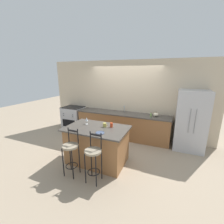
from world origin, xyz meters
The scene contains 15 objects.
ground_plane centered at (0.00, 0.00, 0.00)m, with size 18.00×18.00×0.00m, color tan.
wall_back centered at (0.00, 0.70, 1.35)m, with size 6.00×0.07×2.70m.
back_counter centered at (0.00, 0.38, 0.45)m, with size 3.30×0.68×0.90m.
sink_faucet centered at (0.00, 0.58, 1.04)m, with size 0.02×0.13×0.22m.
kitchen_island centered at (-0.10, -1.35, 0.48)m, with size 1.57×1.00×0.94m.
refrigerator centered at (2.15, 0.33, 0.90)m, with size 0.84×0.73×1.80m.
oven_range centered at (-2.09, 0.35, 0.47)m, with size 0.79×0.68×0.94m.
bar_stool_near centered at (-0.38, -2.04, 0.60)m, with size 0.35×0.35×1.09m.
bar_stool_far centered at (0.19, -2.04, 0.60)m, with size 0.35×0.35×1.09m.
dinner_plate centered at (0.14, -1.62, 0.95)m, with size 0.20×0.20×0.02m.
wine_glass centered at (-0.47, -1.21, 1.08)m, with size 0.07×0.07×0.19m.
coffee_mug centered at (0.06, -1.21, 0.99)m, with size 0.12×0.09×0.10m.
tumbler_cup centered at (0.23, -1.16, 1.00)m, with size 0.07×0.07×0.11m.
pumpkin_decoration centered at (1.14, 0.38, 0.97)m, with size 0.17×0.17×0.15m.
soap_bottle centered at (0.99, 0.29, 0.96)m, with size 0.06×0.06×0.14m.
Camera 1 is at (1.61, -4.45, 2.29)m, focal length 24.00 mm.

